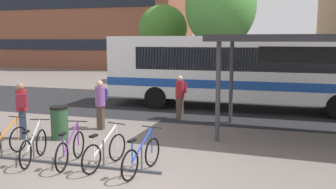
# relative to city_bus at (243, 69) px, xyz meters

# --- Properties ---
(ground) EXTENTS (200.00, 200.00, 0.00)m
(ground) POSITION_rel_city_bus_xyz_m (-1.80, -9.31, -1.78)
(ground) COLOR #6B605B
(bus_lane_asphalt) EXTENTS (80.00, 7.20, 0.01)m
(bus_lane_asphalt) POSITION_rel_city_bus_xyz_m (-1.80, 0.00, -1.77)
(bus_lane_asphalt) COLOR #232326
(bus_lane_asphalt) RESTS_ON ground
(city_bus) EXTENTS (12.03, 2.63, 3.20)m
(city_bus) POSITION_rel_city_bus_xyz_m (0.00, 0.00, 0.00)
(city_bus) COLOR white
(city_bus) RESTS_ON ground
(bike_rack) EXTENTS (4.79, 0.22, 0.70)m
(bike_rack) POSITION_rel_city_bus_xyz_m (-3.45, -8.61, -1.68)
(bike_rack) COLOR #47474C
(bike_rack) RESTS_ON ground
(parked_bicycle_orange_0) EXTENTS (0.52, 1.72, 0.99)m
(parked_bicycle_orange_0) POSITION_rel_city_bus_xyz_m (-5.32, -8.58, -1.39)
(parked_bicycle_orange_0) COLOR black
(parked_bicycle_orange_0) RESTS_ON ground
(parked_bicycle_silver_1) EXTENTS (0.64, 1.67, 0.99)m
(parked_bicycle_silver_1) POSITION_rel_city_bus_xyz_m (-4.38, -8.65, -1.39)
(parked_bicycle_silver_1) COLOR black
(parked_bicycle_silver_1) RESTS_ON ground
(parked_bicycle_purple_2) EXTENTS (0.52, 1.71, 0.99)m
(parked_bicycle_purple_2) POSITION_rel_city_bus_xyz_m (-3.39, -8.56, -1.39)
(parked_bicycle_purple_2) COLOR black
(parked_bicycle_purple_2) RESTS_ON ground
(parked_bicycle_white_3) EXTENTS (0.52, 1.70, 0.99)m
(parked_bicycle_white_3) POSITION_rel_city_bus_xyz_m (-2.49, -8.49, -1.39)
(parked_bicycle_white_3) COLOR black
(parked_bicycle_white_3) RESTS_ON ground
(parked_bicycle_blue_4) EXTENTS (0.52, 1.71, 0.99)m
(parked_bicycle_blue_4) POSITION_rel_city_bus_xyz_m (-1.51, -8.60, -1.39)
(parked_bicycle_blue_4) COLOR black
(parked_bicycle_blue_4) RESTS_ON ground
(transit_shelter) EXTENTS (7.31, 3.63, 3.19)m
(transit_shelter) POSITION_rel_city_bus_xyz_m (2.98, -4.32, 1.24)
(transit_shelter) COLOR #38383D
(transit_shelter) RESTS_ON ground
(commuter_navy_pack_0) EXTENTS (0.38, 0.55, 1.69)m
(commuter_navy_pack_0) POSITION_rel_city_bus_xyz_m (-4.32, -5.13, -0.81)
(commuter_navy_pack_0) COLOR #47382D
(commuter_navy_pack_0) RESTS_ON ground
(commuter_maroon_pack_1) EXTENTS (0.40, 0.57, 1.70)m
(commuter_maroon_pack_1) POSITION_rel_city_bus_xyz_m (-2.10, -2.87, -0.80)
(commuter_maroon_pack_1) COLOR #47382D
(commuter_maroon_pack_1) RESTS_ON ground
(commuter_maroon_pack_2) EXTENTS (0.56, 0.60, 1.74)m
(commuter_maroon_pack_2) POSITION_rel_city_bus_xyz_m (-6.05, -6.95, -0.77)
(commuter_maroon_pack_2) COLOR #2D3851
(commuter_maroon_pack_2) RESTS_ON ground
(trash_bin) EXTENTS (0.55, 0.55, 1.03)m
(trash_bin) POSITION_rel_city_bus_xyz_m (-4.97, -6.62, -1.26)
(trash_bin) COLOR #284C2D
(trash_bin) RESTS_ON ground
(street_tree_1) EXTENTS (3.55, 3.55, 5.58)m
(street_tree_1) POSITION_rel_city_bus_xyz_m (-6.65, 9.44, 2.11)
(street_tree_1) COLOR brown
(street_tree_1) RESTS_ON ground
(street_tree_2) EXTENTS (4.39, 4.39, 7.61)m
(street_tree_2) POSITION_rel_city_bus_xyz_m (-2.04, 6.61, 3.29)
(street_tree_2) COLOR brown
(street_tree_2) RESTS_ON ground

